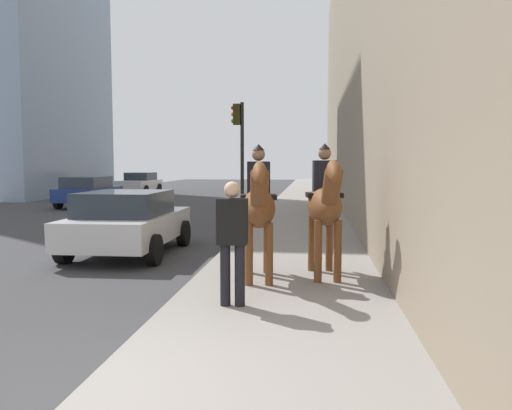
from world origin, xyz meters
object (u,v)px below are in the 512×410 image
traffic_light_near_curb (240,143)px  car_near_lane (128,221)px  car_mid_lane (89,191)px  car_far_lane (140,183)px  pedestrian_greeting (232,235)px  mounted_horse_near (259,206)px  mounted_horse_far (325,204)px

traffic_light_near_curb → car_near_lane: bearing=164.8°
car_mid_lane → car_far_lane: bearing=5.4°
pedestrian_greeting → car_near_lane: pedestrian_greeting is taller
mounted_horse_near → mounted_horse_far: bearing=99.1°
traffic_light_near_curb → car_mid_lane: bearing=54.7°
mounted_horse_near → car_mid_lane: mounted_horse_near is taller
mounted_horse_near → car_mid_lane: bearing=-153.5°
mounted_horse_near → mounted_horse_far: (0.32, -1.10, 0.02)m
pedestrian_greeting → car_near_lane: bearing=35.8°
pedestrian_greeting → traffic_light_near_curb: size_ratio=0.41×
car_mid_lane → car_far_lane: 10.74m
car_near_lane → car_mid_lane: size_ratio=0.98×
mounted_horse_near → car_near_lane: (2.66, 3.25, -0.61)m
mounted_horse_far → car_far_lane: bearing=-160.9°
pedestrian_greeting → car_near_lane: (4.22, 3.06, -0.34)m
car_far_lane → mounted_horse_far: bearing=28.2°
pedestrian_greeting → traffic_light_near_curb: traffic_light_near_curb is taller
car_near_lane → car_far_lane: bearing=18.2°
mounted_horse_near → car_mid_lane: 17.43m
traffic_light_near_curb → pedestrian_greeting: bearing=-172.3°
car_far_lane → traffic_light_near_curb: (-16.38, -9.33, 2.00)m
car_far_lane → mounted_horse_near: bearing=25.8°
mounted_horse_far → car_mid_lane: (14.17, 10.77, -0.62)m
car_far_lane → traffic_light_near_curb: bearing=32.0°
pedestrian_greeting → car_mid_lane: bearing=30.4°
car_near_lane → car_mid_lane: bearing=27.9°
car_mid_lane → car_far_lane: same height
mounted_horse_near → mounted_horse_far: mounted_horse_far is taller
mounted_horse_near → pedestrian_greeting: 1.59m
car_mid_lane → traffic_light_near_curb: traffic_light_near_curb is taller
car_mid_lane → traffic_light_near_curb: bearing=-126.5°
car_mid_lane → car_near_lane: bearing=-152.8°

